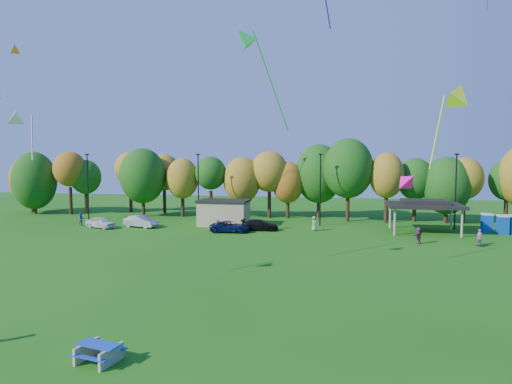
% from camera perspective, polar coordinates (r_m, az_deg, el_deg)
% --- Properties ---
extents(ground, '(160.00, 160.00, 0.00)m').
position_cam_1_polar(ground, '(20.21, -4.14, -21.12)').
color(ground, '#19600F').
rests_on(ground, ground).
extents(tree_line, '(93.57, 10.55, 11.15)m').
position_cam_1_polar(tree_line, '(63.45, 5.56, 1.90)').
color(tree_line, black).
rests_on(tree_line, ground).
extents(lamp_posts, '(64.50, 0.25, 9.09)m').
position_cam_1_polar(lamp_posts, '(57.80, 8.04, 0.63)').
color(lamp_posts, black).
rests_on(lamp_posts, ground).
extents(utility_building, '(6.30, 4.30, 3.25)m').
position_cam_1_polar(utility_building, '(57.96, -4.04, -2.57)').
color(utility_building, tan).
rests_on(utility_building, ground).
extents(pavilion, '(8.20, 6.20, 3.77)m').
position_cam_1_polar(pavilion, '(55.66, 20.31, -1.48)').
color(pavilion, tan).
rests_on(pavilion, ground).
extents(porta_potties, '(3.75, 2.40, 2.18)m').
position_cam_1_polar(porta_potties, '(58.72, 28.32, -3.54)').
color(porta_potties, '#0C45A2').
rests_on(porta_potties, ground).
extents(picnic_table, '(2.12, 1.87, 0.80)m').
position_cam_1_polar(picnic_table, '(21.56, -19.06, -18.32)').
color(picnic_table, tan).
rests_on(picnic_table, ground).
extents(car_a, '(4.32, 2.78, 1.37)m').
position_cam_1_polar(car_a, '(58.85, -18.83, -3.63)').
color(car_a, white).
rests_on(car_a, ground).
extents(car_b, '(4.71, 2.65, 1.47)m').
position_cam_1_polar(car_b, '(58.07, -14.20, -3.58)').
color(car_b, '#ABACB1').
rests_on(car_b, ground).
extents(car_c, '(4.79, 2.50, 1.29)m').
position_cam_1_polar(car_c, '(52.78, -3.27, -4.35)').
color(car_c, '#0B1646').
rests_on(car_c, ground).
extents(car_d, '(4.43, 1.86, 1.28)m').
position_cam_1_polar(car_d, '(54.08, 0.49, -4.14)').
color(car_d, black).
rests_on(car_d, ground).
extents(far_person_0, '(0.96, 1.02, 1.75)m').
position_cam_1_polar(far_person_0, '(54.01, 7.28, -3.93)').
color(far_person_0, gray).
rests_on(far_person_0, ground).
extents(far_person_1, '(0.76, 0.98, 1.55)m').
position_cam_1_polar(far_person_1, '(52.40, -4.82, -4.28)').
color(far_person_1, '#577648').
rests_on(far_person_1, ground).
extents(far_person_2, '(1.35, 1.56, 1.70)m').
position_cam_1_polar(far_person_2, '(48.58, 19.65, -5.13)').
color(far_person_2, '#843763').
rests_on(far_person_2, ground).
extents(far_person_3, '(0.64, 0.69, 1.59)m').
position_cam_1_polar(far_person_3, '(50.14, 26.14, -5.10)').
color(far_person_3, '#B555A2').
rests_on(far_person_3, ground).
extents(far_person_4, '(1.00, 1.02, 1.66)m').
position_cam_1_polar(far_person_4, '(61.68, -20.99, -3.19)').
color(far_person_4, '#4C57A8').
rests_on(far_person_4, ground).
extents(kite_0, '(4.36, 2.00, 7.42)m').
position_cam_1_polar(kite_0, '(32.92, -1.53, 18.65)').
color(kite_0, green).
extents(kite_1, '(1.78, 2.18, 3.53)m').
position_cam_1_polar(kite_1, '(31.76, -27.79, 8.44)').
color(kite_1, silver).
extents(kite_5, '(2.75, 3.27, 5.67)m').
position_cam_1_polar(kite_5, '(30.74, 23.90, 11.14)').
color(kite_5, '#DAFF1A').
extents(kite_7, '(2.16, 2.79, 5.25)m').
position_cam_1_polar(kite_7, '(47.80, -28.00, 15.45)').
color(kite_7, orange).
extents(kite_9, '(1.53, 1.61, 1.31)m').
position_cam_1_polar(kite_9, '(25.02, 18.57, 1.41)').
color(kite_9, '#FF0E90').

